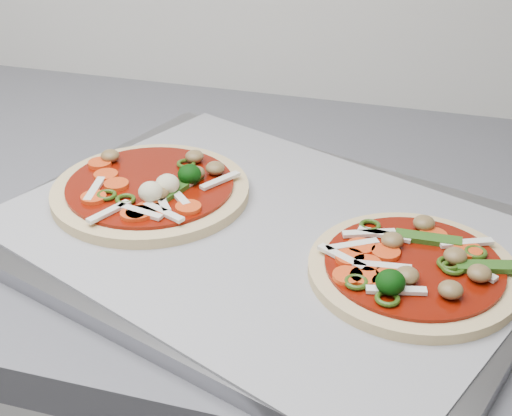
# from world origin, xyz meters

# --- Properties ---
(countertop) EXTENTS (3.60, 0.60, 0.04)m
(countertop) POSITION_xyz_m (0.00, 1.30, 0.88)
(countertop) COLOR #585960
(countertop) RESTS_ON base_cabinet
(baking_tray) EXTENTS (0.59, 0.51, 0.02)m
(baking_tray) POSITION_xyz_m (-0.07, 1.22, 0.91)
(baking_tray) COLOR gray
(baking_tray) RESTS_ON countertop
(parchment) EXTENTS (0.57, 0.50, 0.00)m
(parchment) POSITION_xyz_m (-0.07, 1.22, 0.92)
(parchment) COLOR gray
(parchment) RESTS_ON baking_tray
(pizza_left) EXTENTS (0.28, 0.28, 0.03)m
(pizza_left) POSITION_xyz_m (-0.20, 1.24, 0.93)
(pizza_left) COLOR tan
(pizza_left) RESTS_ON parchment
(pizza_right) EXTENTS (0.24, 0.24, 0.03)m
(pizza_right) POSITION_xyz_m (0.07, 1.18, 0.93)
(pizza_right) COLOR tan
(pizza_right) RESTS_ON parchment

